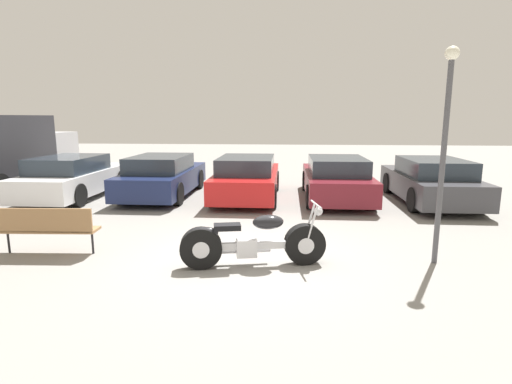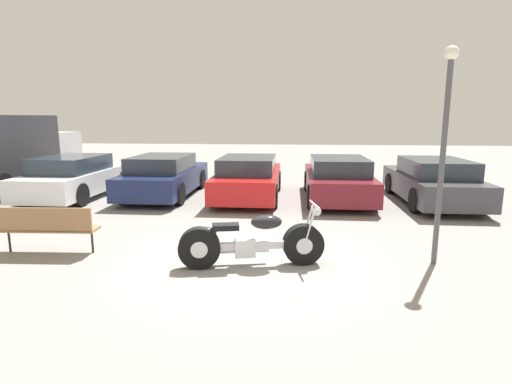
{
  "view_description": "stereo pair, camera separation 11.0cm",
  "coord_description": "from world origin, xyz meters",
  "px_view_note": "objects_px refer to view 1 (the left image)",
  "views": [
    {
      "loc": [
        0.73,
        -6.74,
        2.47
      ],
      "look_at": [
        0.06,
        1.85,
        0.85
      ],
      "focal_mm": 28.0,
      "sensor_mm": 36.0,
      "label": 1
    },
    {
      "loc": [
        0.84,
        -6.73,
        2.47
      ],
      "look_at": [
        0.06,
        1.85,
        0.85
      ],
      "focal_mm": 28.0,
      "sensor_mm": 36.0,
      "label": 2
    }
  ],
  "objects_px": {
    "parked_car_maroon": "(336,179)",
    "parked_car_dark_grey": "(430,181)",
    "parked_car_red": "(247,178)",
    "park_bench": "(46,226)",
    "parked_car_navy": "(163,176)",
    "lamp_post": "(445,134)",
    "motorcycle": "(252,242)",
    "parked_car_white": "(73,177)"
  },
  "relations": [
    {
      "from": "parked_car_maroon",
      "to": "lamp_post",
      "type": "bearing_deg",
      "value": -78.58
    },
    {
      "from": "parked_car_navy",
      "to": "park_bench",
      "type": "relative_size",
      "value": 2.49
    },
    {
      "from": "parked_car_navy",
      "to": "lamp_post",
      "type": "relative_size",
      "value": 1.24
    },
    {
      "from": "parked_car_navy",
      "to": "lamp_post",
      "type": "height_order",
      "value": "lamp_post"
    },
    {
      "from": "parked_car_white",
      "to": "parked_car_red",
      "type": "xyz_separation_m",
      "value": [
        5.4,
        0.3,
        0.0
      ]
    },
    {
      "from": "parked_car_navy",
      "to": "parked_car_dark_grey",
      "type": "relative_size",
      "value": 1.0
    },
    {
      "from": "parked_car_white",
      "to": "lamp_post",
      "type": "distance_m",
      "value": 10.56
    },
    {
      "from": "parked_car_dark_grey",
      "to": "lamp_post",
      "type": "bearing_deg",
      "value": -107.69
    },
    {
      "from": "motorcycle",
      "to": "parked_car_red",
      "type": "xyz_separation_m",
      "value": [
        -0.65,
        5.7,
        0.21
      ]
    },
    {
      "from": "parked_car_white",
      "to": "parked_car_dark_grey",
      "type": "xyz_separation_m",
      "value": [
        10.79,
        0.09,
        0.0
      ]
    },
    {
      "from": "parked_car_red",
      "to": "park_bench",
      "type": "xyz_separation_m",
      "value": [
        -3.09,
        -5.44,
        -0.09
      ]
    },
    {
      "from": "motorcycle",
      "to": "parked_car_dark_grey",
      "type": "distance_m",
      "value": 7.26
    },
    {
      "from": "motorcycle",
      "to": "parked_car_red",
      "type": "bearing_deg",
      "value": 96.46
    },
    {
      "from": "parked_car_maroon",
      "to": "parked_car_dark_grey",
      "type": "relative_size",
      "value": 1.0
    },
    {
      "from": "parked_car_navy",
      "to": "parked_car_red",
      "type": "height_order",
      "value": "same"
    },
    {
      "from": "parked_car_navy",
      "to": "park_bench",
      "type": "bearing_deg",
      "value": -94.02
    },
    {
      "from": "motorcycle",
      "to": "park_bench",
      "type": "bearing_deg",
      "value": 176.0
    },
    {
      "from": "motorcycle",
      "to": "parked_car_maroon",
      "type": "height_order",
      "value": "parked_car_maroon"
    },
    {
      "from": "parked_car_navy",
      "to": "parked_car_maroon",
      "type": "bearing_deg",
      "value": -1.27
    },
    {
      "from": "parked_car_red",
      "to": "lamp_post",
      "type": "relative_size",
      "value": 1.24
    },
    {
      "from": "parked_car_maroon",
      "to": "parked_car_dark_grey",
      "type": "height_order",
      "value": "same"
    },
    {
      "from": "parked_car_dark_grey",
      "to": "motorcycle",
      "type": "bearing_deg",
      "value": -130.86
    },
    {
      "from": "parked_car_navy",
      "to": "parked_car_red",
      "type": "distance_m",
      "value": 2.7
    },
    {
      "from": "parked_car_white",
      "to": "parked_car_navy",
      "type": "relative_size",
      "value": 1.0
    },
    {
      "from": "parked_car_red",
      "to": "park_bench",
      "type": "bearing_deg",
      "value": -119.6
    },
    {
      "from": "parked_car_maroon",
      "to": "lamp_post",
      "type": "distance_m",
      "value": 5.65
    },
    {
      "from": "parked_car_red",
      "to": "parked_car_dark_grey",
      "type": "xyz_separation_m",
      "value": [
        5.4,
        -0.21,
        0.0
      ]
    },
    {
      "from": "parked_car_dark_grey",
      "to": "park_bench",
      "type": "distance_m",
      "value": 9.97
    },
    {
      "from": "parked_car_white",
      "to": "parked_car_red",
      "type": "bearing_deg",
      "value": 3.18
    },
    {
      "from": "parked_car_dark_grey",
      "to": "parked_car_red",
      "type": "bearing_deg",
      "value": 177.78
    },
    {
      "from": "parked_car_white",
      "to": "parked_car_dark_grey",
      "type": "bearing_deg",
      "value": 0.48
    },
    {
      "from": "parked_car_white",
      "to": "parked_car_red",
      "type": "height_order",
      "value": "same"
    },
    {
      "from": "motorcycle",
      "to": "parked_car_maroon",
      "type": "relative_size",
      "value": 0.55
    },
    {
      "from": "parked_car_white",
      "to": "parked_car_dark_grey",
      "type": "distance_m",
      "value": 10.79
    },
    {
      "from": "parked_car_red",
      "to": "parked_car_maroon",
      "type": "xyz_separation_m",
      "value": [
        2.7,
        0.02,
        0.0
      ]
    },
    {
      "from": "park_bench",
      "to": "parked_car_white",
      "type": "bearing_deg",
      "value": 114.16
    },
    {
      "from": "parked_car_navy",
      "to": "parked_car_dark_grey",
      "type": "distance_m",
      "value": 8.1
    },
    {
      "from": "parked_car_navy",
      "to": "parked_car_red",
      "type": "bearing_deg",
      "value": -2.87
    },
    {
      "from": "motorcycle",
      "to": "parked_car_navy",
      "type": "distance_m",
      "value": 6.73
    },
    {
      "from": "parked_car_maroon",
      "to": "parked_car_dark_grey",
      "type": "bearing_deg",
      "value": -4.76
    },
    {
      "from": "parked_car_red",
      "to": "parked_car_maroon",
      "type": "relative_size",
      "value": 1.0
    },
    {
      "from": "parked_car_maroon",
      "to": "park_bench",
      "type": "distance_m",
      "value": 7.95
    }
  ]
}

